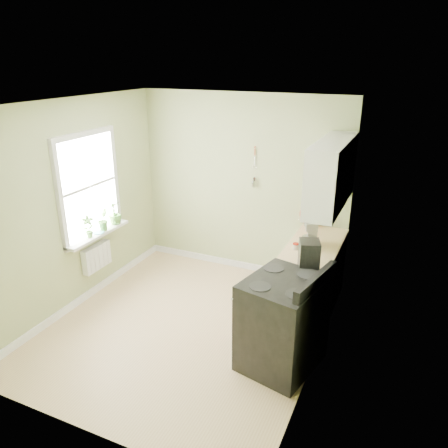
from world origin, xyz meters
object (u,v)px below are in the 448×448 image
at_px(stove, 282,323).
at_px(kettle, 308,219).
at_px(stand_mixer, 310,234).
at_px(coffee_maker, 309,258).

relative_size(stove, kettle, 5.50).
distance_m(stand_mixer, kettle, 0.75).
height_order(stove, kettle, stove).
xyz_separation_m(stand_mixer, kettle, (-0.20, 0.72, -0.06)).
bearing_deg(coffee_maker, stove, -103.95).
bearing_deg(coffee_maker, stand_mixer, 102.06).
height_order(stove, stand_mixer, stand_mixer).
height_order(stand_mixer, coffee_maker, stand_mixer).
bearing_deg(stand_mixer, coffee_maker, -77.94).
distance_m(stove, coffee_maker, 0.76).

